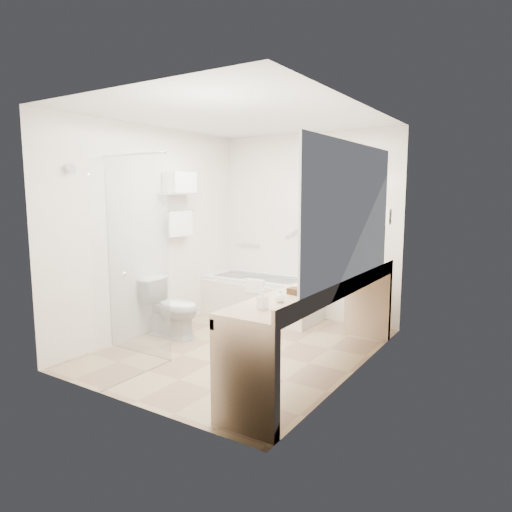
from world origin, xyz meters
The scene contains 25 objects.
floor centered at (0.00, 0.00, 0.00)m, with size 3.20×3.20×0.00m, color tan.
ceiling centered at (0.00, 0.00, 2.50)m, with size 2.60×3.20×0.10m, color silver.
wall_back centered at (0.00, 1.60, 1.25)m, with size 2.60×0.10×2.50m, color silver.
wall_front centered at (0.00, -1.60, 1.25)m, with size 2.60×0.10×2.50m, color silver.
wall_left centered at (-1.30, 0.00, 1.25)m, with size 0.10×3.20×2.50m, color silver.
wall_right centered at (1.30, 0.00, 1.25)m, with size 0.10×3.20×2.50m, color silver.
bathtub centered at (-0.50, 1.24, 0.28)m, with size 1.60×0.73×0.59m.
grab_bar_short centered at (-0.95, 1.56, 0.95)m, with size 0.03×0.03×0.40m, color silver.
grab_bar_long centered at (-0.05, 1.56, 1.25)m, with size 0.03×0.03×0.60m, color silver.
shower_enclosure centered at (-0.63, -0.93, 1.07)m, with size 0.96×0.91×2.11m.
towel_shelf centered at (-1.17, 0.35, 1.75)m, with size 0.24×0.55×0.81m.
vanity_counter centered at (1.02, -0.15, 0.64)m, with size 0.55×2.70×0.95m.
sink centered at (1.05, 0.25, 0.82)m, with size 0.40×0.52×0.14m, color silver.
faucet centered at (1.20, 0.25, 0.93)m, with size 0.03×0.03×0.14m, color silver.
mirror centered at (1.29, -0.15, 1.55)m, with size 0.02×2.00×1.20m, color #B0B4BD.
hairdryer_unit centered at (1.25, 1.05, 1.45)m, with size 0.08×0.10×0.18m, color white.
toilet centered at (-0.95, -0.09, 0.35)m, with size 0.40×0.72×0.70m, color silver.
amenity_basket centered at (1.00, -0.60, 0.88)m, with size 0.16×0.10×0.05m, color #452D18.
soap_bottle_a centered at (1.00, -1.18, 0.88)m, with size 0.07×0.15×0.07m, color white.
soap_bottle_b centered at (1.01, -0.92, 0.89)m, with size 0.08×0.10×0.08m, color white.
water_bottle_left centered at (1.07, 0.42, 0.93)m, with size 0.05×0.05×0.17m.
water_bottle_mid centered at (0.94, 1.01, 0.95)m, with size 0.07×0.07×0.22m.
water_bottle_right centered at (0.90, 1.10, 0.95)m, with size 0.06×0.06×0.21m.
drinking_glass_near centered at (0.95, 0.42, 0.89)m, with size 0.07×0.07×0.09m, color silver.
drinking_glass_far centered at (1.04, 0.76, 0.90)m, with size 0.07×0.07×0.09m, color silver.
Camera 1 is at (2.76, -4.02, 1.72)m, focal length 32.00 mm.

